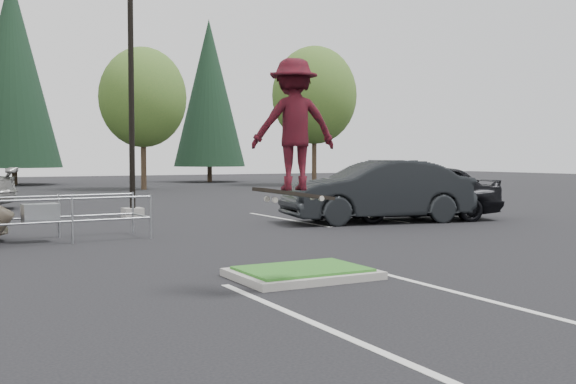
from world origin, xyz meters
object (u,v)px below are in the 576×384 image
light_pole (131,74)px  car_r_black (417,192)px  car_r_charc (377,191)px  decid_c (143,101)px  conif_b (12,71)px  decid_d (314,98)px  skateboarder (294,126)px  cart_corral (46,213)px  conif_c (209,93)px

light_pole → car_r_black: light_pole is taller
car_r_charc → decid_c: bearing=-167.4°
conif_b → car_r_charc: size_ratio=2.59×
decid_d → conif_b: conif_b is taller
decid_d → skateboarder: 36.65m
conif_b → skateboarder: (-0.70, -41.50, -5.47)m
light_pole → skateboarder: light_pole is taller
car_r_charc → conif_b: bearing=-157.7°
car_r_black → cart_corral: bearing=-70.3°
conif_b → cart_corral: conif_b is taller
conif_c → cart_corral: (-16.92, -32.79, -6.19)m
conif_c → car_r_black: size_ratio=2.45×
light_pole → decid_d: 25.37m
light_pole → car_r_black: (7.50, -5.00, -3.69)m
cart_corral → car_r_charc: (9.42, 0.29, 0.26)m
decid_d → conif_c: 10.04m
decid_d → car_r_black: 25.88m
car_r_charc → car_r_black: size_ratio=1.09×
decid_d → conif_c: size_ratio=0.75×
conif_c → skateboarder: (-14.70, -40.50, -4.47)m
light_pole → car_r_black: size_ratio=1.98×
skateboarder → car_r_black: size_ratio=0.39×
cart_corral → skateboarder: bearing=-77.5°
conif_c → car_r_black: (-6.00, -32.50, -5.98)m
light_pole → skateboarder: 13.24m
decid_d → light_pole: bearing=-133.7°
car_r_charc → car_r_black: (1.50, 0.00, -0.05)m
light_pole → car_r_black: bearing=-33.7°
decid_c → cart_corral: size_ratio=2.22×
conif_c → car_r_charc: conif_c is taller
conif_c → skateboarder: 43.31m
conif_b → car_r_black: size_ratio=2.84×
conif_b → cart_corral: 34.67m
light_pole → decid_d: light_pole is taller
decid_d → car_r_charc: 26.48m
decid_d → cart_corral: decid_d is taller
conif_b → car_r_black: (8.00, -33.50, -6.98)m
decid_c → car_r_charc: (0.51, -22.83, -4.33)m
conif_b → car_r_black: 35.14m
decid_c → cart_corral: (-8.91, -23.13, -4.59)m
light_pole → conif_b: 28.69m
conif_c → conif_b: bearing=175.9°
decid_c → decid_d: bearing=2.4°
cart_corral → conif_b: bearing=81.4°
light_pole → car_r_charc: bearing=-39.8°
conif_b → conif_c: size_ratio=1.16×
skateboarder → conif_b: bearing=-78.0°
decid_d → conif_c: conif_c is taller
decid_d → car_r_charc: size_ratio=1.69×
light_pole → decid_c: 18.67m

